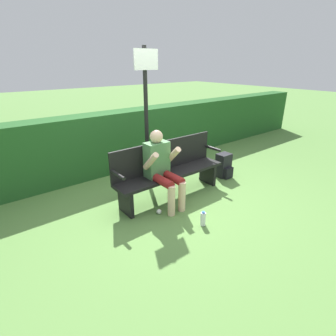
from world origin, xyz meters
name	(u,v)px	position (x,y,z in m)	size (l,w,h in m)	color
ground_plane	(171,196)	(0.00, 0.00, 0.00)	(40.00, 40.00, 0.00)	#5B8942
hedge_back	(120,140)	(0.00, 1.69, 0.60)	(12.00, 0.50, 1.19)	#235623
park_bench	(169,169)	(0.00, 0.07, 0.48)	(1.97, 0.41, 0.93)	black
person_seated	(162,166)	(-0.26, -0.08, 0.64)	(0.50, 0.65, 1.17)	#4C7F4C
backpack	(224,166)	(1.32, 0.01, 0.22)	(0.26, 0.28, 0.47)	black
water_bottle	(203,219)	(-0.18, -0.92, 0.10)	(0.07, 0.07, 0.21)	white
signpost	(146,107)	(0.03, 0.71, 1.39)	(0.44, 0.09, 2.34)	black
litter_crumple	(159,212)	(-0.49, -0.31, 0.04)	(0.08, 0.08, 0.08)	silver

